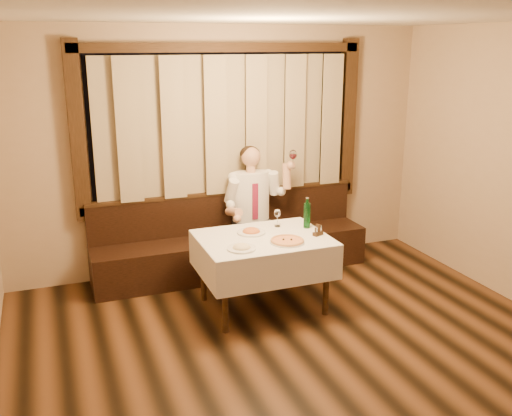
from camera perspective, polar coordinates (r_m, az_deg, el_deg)
name	(u,v)px	position (r m, az deg, el deg)	size (l,w,h in m)	color
room	(295,180)	(4.78, 3.93, 2.84)	(5.01, 6.01, 2.81)	black
banquette	(231,246)	(6.69, -2.50, -3.83)	(3.20, 0.61, 0.94)	black
dining_table	(263,247)	(5.67, 0.72, -3.92)	(1.27, 0.97, 0.76)	black
pizza	(287,241)	(5.49, 3.13, -3.29)	(0.34, 0.34, 0.04)	white
pasta_red	(251,229)	(5.73, -0.48, -2.16)	(0.29, 0.29, 0.10)	white
pasta_cream	(242,245)	(5.29, -1.46, -3.76)	(0.27, 0.27, 0.09)	white
green_bottle	(307,215)	(5.89, 5.12, -0.70)	(0.07, 0.07, 0.32)	#11521B
table_wine_glass	(277,214)	(5.91, 2.15, -0.59)	(0.07, 0.07, 0.19)	white
cruet_caddy	(318,231)	(5.70, 6.22, -2.34)	(0.12, 0.09, 0.12)	black
seated_man	(254,202)	(6.52, -0.21, 0.64)	(0.83, 0.62, 1.48)	black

